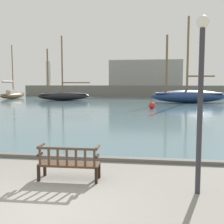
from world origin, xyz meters
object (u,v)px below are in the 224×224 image
park_bench (69,163)px  sailboat_outer_port (188,95)px  lamp_post (201,87)px  channel_buoy (152,105)px  sailboat_nearest_port (64,95)px  sailboat_centre_channel (13,94)px

park_bench → sailboat_outer_port: (6.84, 30.69, 0.58)m
lamp_post → channel_buoy: bearing=92.9°
park_bench → sailboat_nearest_port: (-10.90, 33.39, 0.40)m
park_bench → lamp_post: size_ratio=0.40×
park_bench → sailboat_outer_port: sailboat_outer_port is taller
park_bench → sailboat_centre_channel: (-20.91, 37.00, 0.29)m
lamp_post → park_bench: bearing=172.0°
sailboat_nearest_port → sailboat_outer_port: 17.95m
sailboat_outer_port → channel_buoy: bearing=-116.2°
sailboat_nearest_port → park_bench: bearing=-71.9°
sailboat_outer_port → channel_buoy: sailboat_outer_port is taller
sailboat_nearest_port → channel_buoy: bearing=-43.3°
sailboat_nearest_port → channel_buoy: size_ratio=6.98×
sailboat_centre_channel → lamp_post: bearing=-57.2°
sailboat_outer_port → channel_buoy: 10.68m
sailboat_outer_port → sailboat_centre_channel: bearing=167.2°
park_bench → sailboat_nearest_port: sailboat_nearest_port is taller
channel_buoy → lamp_post: bearing=-87.1°
sailboat_nearest_port → channel_buoy: 17.91m
sailboat_centre_channel → channel_buoy: size_ratio=6.55×
sailboat_centre_channel → channel_buoy: 27.99m
lamp_post → channel_buoy: (-1.10, 21.58, -2.05)m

